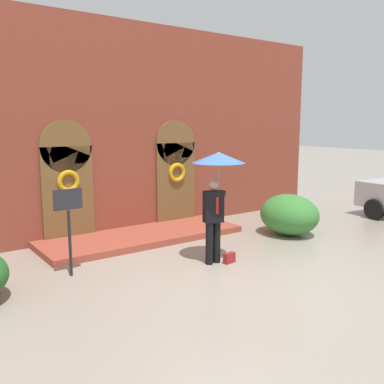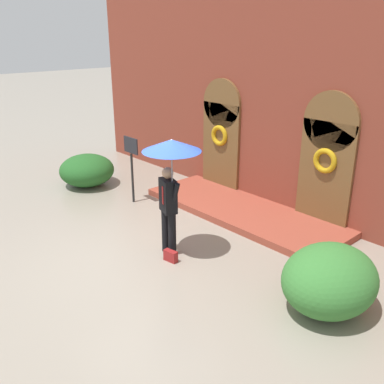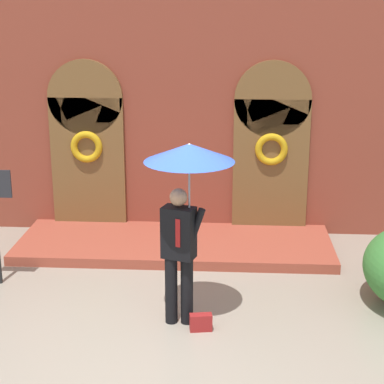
% 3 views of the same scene
% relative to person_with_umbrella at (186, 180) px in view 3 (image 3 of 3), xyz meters
% --- Properties ---
extents(ground_plane, '(80.00, 80.00, 0.00)m').
position_rel_person_with_umbrella_xyz_m(ground_plane, '(-0.38, -0.52, -1.91)').
color(ground_plane, gray).
extents(building_facade, '(14.00, 2.30, 5.60)m').
position_rel_person_with_umbrella_xyz_m(building_facade, '(-0.38, 3.64, 0.77)').
color(building_facade, brown).
rests_on(building_facade, ground).
extents(person_with_umbrella, '(1.10, 1.10, 2.36)m').
position_rel_person_with_umbrella_xyz_m(person_with_umbrella, '(0.00, 0.00, 0.00)').
color(person_with_umbrella, black).
rests_on(person_with_umbrella, ground).
extents(handbag, '(0.30, 0.16, 0.22)m').
position_rel_person_with_umbrella_xyz_m(handbag, '(0.19, -0.20, -1.80)').
color(handbag, maroon).
rests_on(handbag, ground).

